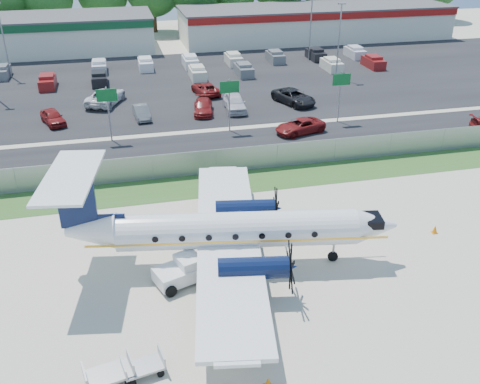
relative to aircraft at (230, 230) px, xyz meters
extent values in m
plane|color=beige|center=(1.66, -1.47, -2.34)|extent=(170.00, 170.00, 0.00)
cube|color=#2D561E|center=(1.66, 10.53, -2.33)|extent=(170.00, 4.00, 0.02)
cube|color=black|center=(1.66, 17.53, -2.33)|extent=(170.00, 8.00, 0.02)
cube|color=black|center=(1.66, 38.53, -2.33)|extent=(170.00, 32.00, 0.02)
cube|color=gray|center=(1.66, 12.53, -1.34)|extent=(120.00, 0.02, 1.90)
cube|color=gray|center=(1.66, 12.53, -0.36)|extent=(120.00, 0.06, 0.06)
cube|color=gray|center=(1.66, 12.53, -2.29)|extent=(120.00, 0.06, 0.06)
cube|color=silver|center=(27.66, 60.53, 0.16)|extent=(44.00, 12.00, 5.00)
cube|color=#474749|center=(27.66, 60.53, 2.78)|extent=(44.40, 12.40, 0.24)
cube|color=maroon|center=(27.66, 54.43, 2.16)|extent=(44.00, 0.20, 1.00)
cylinder|color=gray|center=(-6.34, 21.53, 0.16)|extent=(0.14, 0.14, 5.00)
cube|color=#0C5923|center=(-6.34, 21.38, 1.96)|extent=(1.80, 0.08, 1.10)
cylinder|color=gray|center=(4.66, 21.53, 0.16)|extent=(0.14, 0.14, 5.00)
cube|color=#0C5923|center=(4.66, 21.38, 1.96)|extent=(1.80, 0.08, 1.10)
cylinder|color=gray|center=(15.66, 21.53, 0.16)|extent=(0.14, 0.14, 5.00)
cube|color=#0C5923|center=(15.66, 21.38, 1.96)|extent=(1.80, 0.08, 1.10)
cylinder|color=gray|center=(21.66, 36.53, 2.16)|extent=(0.18, 0.18, 9.00)
cube|color=gray|center=(21.66, 36.53, 6.66)|extent=(0.90, 0.35, 0.18)
cylinder|color=gray|center=(-18.34, 46.53, 2.16)|extent=(0.18, 0.18, 9.00)
cylinder|color=gray|center=(21.66, 46.53, 2.16)|extent=(0.18, 0.18, 9.00)
cylinder|color=white|center=(0.43, -0.07, 0.00)|extent=(13.74, 4.38, 2.06)
cone|color=white|center=(8.29, -1.45, 0.00)|extent=(2.71, 2.45, 2.06)
cone|color=white|center=(-7.65, 1.34, 0.22)|extent=(3.14, 2.52, 2.06)
cube|color=black|center=(8.08, -1.41, 0.38)|extent=(1.21, 1.56, 0.49)
cube|color=white|center=(-0.11, 0.02, -0.60)|extent=(6.72, 19.44, 0.24)
cylinder|color=#081232|center=(0.53, -3.29, -0.44)|extent=(3.85, 1.81, 1.20)
cylinder|color=#081232|center=(1.61, 2.92, -0.44)|extent=(3.85, 1.81, 1.20)
cube|color=#081232|center=(-8.19, 1.43, 2.06)|extent=(2.07, 0.55, 3.15)
cube|color=white|center=(-8.30, 1.45, 3.64)|extent=(3.73, 7.09, 0.15)
cylinder|color=gray|center=(5.99, -1.05, -1.63)|extent=(0.13, 0.13, 1.41)
cylinder|color=black|center=(5.99, -1.05, -2.03)|extent=(0.63, 0.30, 0.61)
cylinder|color=black|center=(-0.65, -3.08, -1.99)|extent=(0.76, 0.55, 0.70)
cylinder|color=black|center=(0.44, 3.12, -1.99)|extent=(0.76, 0.55, 0.70)
cube|color=white|center=(-3.08, -1.04, -1.73)|extent=(3.16, 2.48, 0.77)
cube|color=white|center=(-2.56, -0.86, -1.12)|extent=(1.62, 1.76, 0.55)
cube|color=black|center=(-2.10, -0.70, -1.10)|extent=(0.59, 1.21, 0.44)
cylinder|color=black|center=(-3.73, -2.19, -2.01)|extent=(0.71, 0.45, 0.66)
cylinder|color=black|center=(-4.31, -0.56, -2.01)|extent=(0.71, 0.45, 0.66)
cylinder|color=black|center=(-1.86, -1.53, -2.01)|extent=(0.71, 0.45, 0.66)
cylinder|color=black|center=(-2.43, 0.10, -2.01)|extent=(0.71, 0.45, 0.66)
cube|color=gray|center=(-7.07, -7.52, -1.87)|extent=(2.29, 1.65, 0.13)
cube|color=gray|center=(-8.04, -7.72, -1.56)|extent=(0.33, 1.24, 0.63)
cube|color=gray|center=(-6.10, -7.32, -1.56)|extent=(0.33, 1.24, 0.63)
cylinder|color=black|center=(-7.90, -7.11, -2.15)|extent=(0.39, 0.20, 0.38)
cylinder|color=black|center=(-6.24, -7.94, -2.15)|extent=(0.39, 0.20, 0.38)
cylinder|color=black|center=(-6.47, -6.81, -2.15)|extent=(0.39, 0.20, 0.38)
cube|color=gray|center=(-5.57, -7.37, -1.93)|extent=(1.99, 1.42, 0.11)
cube|color=gray|center=(-6.41, -7.54, -1.66)|extent=(0.28, 1.08, 0.54)
cube|color=gray|center=(-4.72, -7.20, -1.66)|extent=(0.28, 1.08, 0.54)
cylinder|color=black|center=(-6.09, -7.98, -2.17)|extent=(0.34, 0.17, 0.33)
cylinder|color=black|center=(-6.29, -7.00, -2.17)|extent=(0.34, 0.17, 0.33)
cylinder|color=black|center=(-4.85, -7.73, -2.17)|extent=(0.34, 0.17, 0.33)
cylinder|color=black|center=(-5.04, -6.75, -2.17)|extent=(0.34, 0.17, 0.33)
cone|color=orange|center=(13.61, 0.39, -2.07)|extent=(0.36, 0.36, 0.53)
cube|color=orange|center=(13.61, 0.39, -2.32)|extent=(0.38, 0.38, 0.03)
cone|color=orange|center=(-0.38, -9.38, -2.08)|extent=(0.35, 0.35, 0.52)
cone|color=orange|center=(-1.44, 3.29, -2.11)|extent=(0.31, 0.31, 0.46)
cube|color=orange|center=(-1.44, 3.29, -2.32)|extent=(0.33, 0.33, 0.03)
imported|color=maroon|center=(10.98, 19.43, -2.34)|extent=(5.27, 3.47, 1.35)
imported|color=maroon|center=(-11.81, 27.30, -2.34)|extent=(3.03, 4.51, 1.43)
imported|color=#595B5E|center=(-3.24, 26.99, -2.34)|extent=(1.76, 4.09, 1.31)
imported|color=maroon|center=(3.09, 27.15, -2.34)|extent=(2.70, 4.97, 1.37)
imported|color=silver|center=(6.48, 27.26, -2.34)|extent=(2.37, 5.14, 1.71)
imported|color=black|center=(13.22, 28.00, -2.34)|extent=(4.31, 6.08, 1.54)
imported|color=silver|center=(-6.69, 32.64, -2.34)|extent=(4.91, 6.65, 1.68)
imported|color=maroon|center=(4.48, 33.55, -2.34)|extent=(3.10, 5.24, 1.37)
camera|label=1|loc=(-5.41, -25.40, 15.86)|focal=40.00mm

